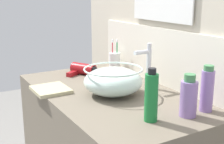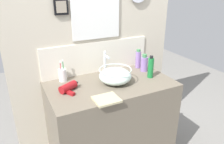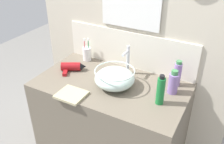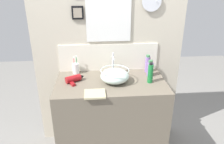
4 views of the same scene
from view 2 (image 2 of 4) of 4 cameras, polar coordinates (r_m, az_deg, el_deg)
The scene contains 10 objects.
vanity_counter at distance 2.05m, azimuth -0.28°, elevation -13.88°, with size 1.05×0.59×0.86m, color #6B6051.
back_panel at distance 2.00m, azimuth -4.48°, elevation 9.47°, with size 1.56×0.09×2.40m.
glass_bowl_sink at distance 1.81m, azimuth 0.86°, elevation -0.96°, with size 0.27×0.27×0.13m.
faucet at distance 1.95m, azimuth -1.74°, elevation 2.65°, with size 0.02×0.10×0.22m.
hair_drier at distance 1.74m, azimuth -10.99°, elevation -3.80°, with size 0.19×0.19×0.06m.
toothbrush_cup at distance 1.90m, azimuth -12.77°, elevation -0.72°, with size 0.07×0.07×0.19m.
lotion_bottle at distance 2.08m, azimuth 8.40°, elevation 2.22°, with size 0.07×0.07×0.17m.
spray_bottle at distance 1.94m, azimuth 10.07°, elevation 1.17°, with size 0.05×0.05×0.20m.
shampoo_bottle at distance 2.15m, azimuth 6.84°, elevation 3.38°, with size 0.05×0.05×0.19m.
hand_towel at distance 1.57m, azimuth -1.47°, elevation -7.16°, with size 0.18×0.16×0.02m, color tan.
Camera 2 is at (-0.73, -1.48, 1.65)m, focal length 35.00 mm.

